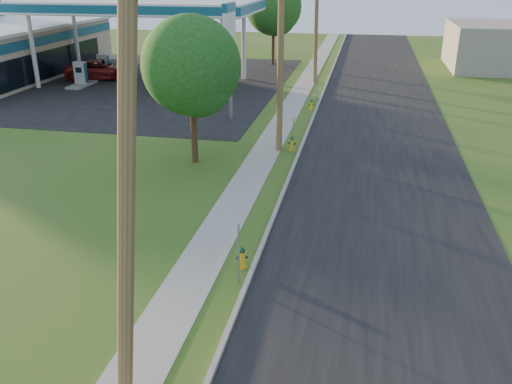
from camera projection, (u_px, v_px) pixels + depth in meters
ground_plane at (188, 379)px, 12.45m from camera, size 140.00×140.00×0.00m
road at (382, 215)px, 20.68m from camera, size 8.00×120.00×0.02m
curb at (278, 205)px, 21.38m from camera, size 0.15×120.00×0.15m
sidewalk at (235, 203)px, 21.72m from camera, size 1.50×120.00×0.03m
forecourt at (122, 82)px, 44.30m from camera, size 26.00×28.00×0.02m
utility_pole_near at (126, 204)px, 9.80m from camera, size 1.40×0.32×9.48m
utility_pole_mid at (281, 52)px, 26.03m from camera, size 1.40×0.32×9.80m
utility_pole_far at (316, 21)px, 42.37m from camera, size 1.40×0.32×9.50m
sign_post_near at (239, 254)px, 15.82m from camera, size 0.05×0.04×2.00m
sign_post_mid at (293, 138)px, 26.49m from camera, size 0.05×0.04×2.00m
sign_post_far at (317, 88)px, 37.53m from camera, size 0.05×0.04×2.00m
gas_canopy at (139, 7)px, 41.67m from camera, size 18.18×9.18×6.40m
fuel_pump_nw at (81, 77)px, 42.67m from camera, size 1.20×3.20×1.90m
fuel_pump_ne at (190, 81)px, 41.03m from camera, size 1.20×3.20×1.90m
fuel_pump_sw at (104, 68)px, 46.29m from camera, size 1.20×3.20×1.90m
fuel_pump_se at (205, 72)px, 44.65m from camera, size 1.20×3.20×1.90m
price_pylon at (229, 28)px, 31.53m from camera, size 0.34×2.04×6.85m
tree_verge at (193, 70)px, 24.53m from camera, size 4.55×4.55×6.89m
tree_lot at (274, 9)px, 50.31m from camera, size 5.24×5.24×7.94m
hydrant_near at (242, 258)px, 16.92m from camera, size 0.38×0.34×0.73m
hydrant_mid at (292, 144)px, 27.70m from camera, size 0.41×0.37×0.80m
hydrant_far at (311, 105)px, 35.67m from camera, size 0.35×0.31×0.67m
car_red at (100, 70)px, 45.26m from camera, size 6.26×4.18×1.60m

